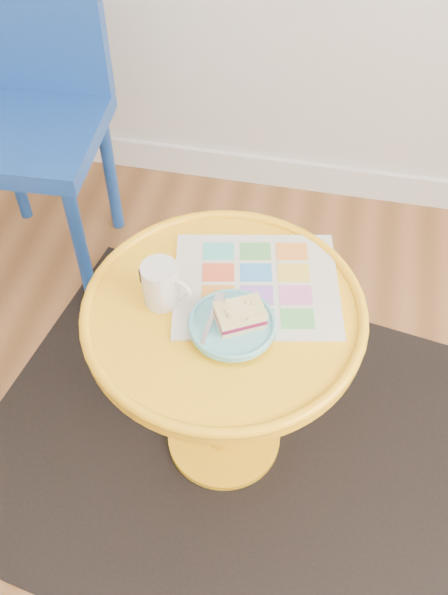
% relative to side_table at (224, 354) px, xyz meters
% --- Properties ---
extents(rug, '(1.46, 1.30, 0.01)m').
position_rel_side_table_xyz_m(rug, '(0.00, 0.00, -0.41)').
color(rug, black).
rests_on(rug, ground).
extents(side_table, '(0.61, 0.61, 0.58)m').
position_rel_side_table_xyz_m(side_table, '(0.00, 0.00, 0.00)').
color(side_table, '#FFB015').
rests_on(side_table, ground).
extents(chair, '(0.46, 0.46, 0.99)m').
position_rel_side_table_xyz_m(chair, '(-0.72, 0.67, 0.15)').
color(chair, '#163E93').
rests_on(chair, ground).
extents(newspaper, '(0.41, 0.37, 0.01)m').
position_rel_side_table_xyz_m(newspaper, '(0.06, 0.08, 0.17)').
color(newspaper, silver).
rests_on(newspaper, side_table).
extents(mug, '(0.11, 0.08, 0.10)m').
position_rel_side_table_xyz_m(mug, '(-0.13, -0.00, 0.22)').
color(mug, silver).
rests_on(mug, side_table).
extents(plate, '(0.18, 0.18, 0.02)m').
position_rel_side_table_xyz_m(plate, '(0.03, -0.05, 0.18)').
color(plate, '#5CB6C2').
rests_on(plate, newspaper).
extents(cake_slice, '(0.12, 0.10, 0.04)m').
position_rel_side_table_xyz_m(cake_slice, '(0.04, -0.05, 0.21)').
color(cake_slice, '#D3BC8C').
rests_on(cake_slice, plate).
extents(fork, '(0.03, 0.14, 0.00)m').
position_rel_side_table_xyz_m(fork, '(-0.02, -0.05, 0.19)').
color(fork, silver).
rests_on(fork, plate).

